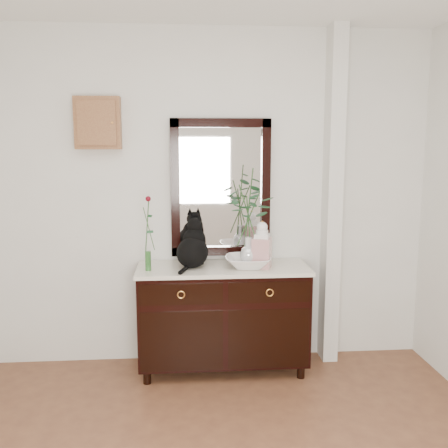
{
  "coord_description": "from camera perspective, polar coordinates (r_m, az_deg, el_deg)",
  "views": [
    {
      "loc": [
        -0.19,
        -2.03,
        1.78
      ],
      "look_at": [
        0.1,
        1.63,
        1.2
      ],
      "focal_mm": 40.0,
      "sensor_mm": 36.0,
      "label": 1
    }
  ],
  "objects": [
    {
      "name": "ginger_jar",
      "position": [
        3.83,
        4.35,
        -2.3
      ],
      "size": [
        0.17,
        0.17,
        0.37
      ],
      "primitive_type": null,
      "rotation": [
        0.0,
        0.0,
        -0.33
      ],
      "color": "white",
      "rests_on": "sideboard"
    },
    {
      "name": "lotus_bowl",
      "position": [
        3.85,
        2.79,
        -4.34
      ],
      "size": [
        0.38,
        0.38,
        0.09
      ],
      "primitive_type": "imported",
      "rotation": [
        0.0,
        0.0,
        -0.08
      ],
      "color": "white",
      "rests_on": "sideboard"
    },
    {
      "name": "pilaster",
      "position": [
        4.13,
        12.26,
        2.79
      ],
      "size": [
        0.12,
        0.2,
        2.7
      ],
      "primitive_type": "cube",
      "color": "silver",
      "rests_on": "ground"
    },
    {
      "name": "key_cabinet",
      "position": [
        4.03,
        -14.22,
        11.12
      ],
      "size": [
        0.35,
        0.1,
        0.4
      ],
      "primitive_type": "cube",
      "color": "brown",
      "rests_on": "wall_back"
    },
    {
      "name": "vase_branches",
      "position": [
        3.79,
        2.83,
        0.88
      ],
      "size": [
        0.42,
        0.42,
        0.76
      ],
      "primitive_type": null,
      "rotation": [
        0.0,
        0.0,
        -0.18
      ],
      "color": "silver",
      "rests_on": "lotus_bowl"
    },
    {
      "name": "wall_mirror",
      "position": [
        4.02,
        -0.38,
        4.13
      ],
      "size": [
        0.8,
        0.06,
        1.1
      ],
      "color": "black",
      "rests_on": "wall_back"
    },
    {
      "name": "cat",
      "position": [
        3.84,
        -3.64,
        -2.12
      ],
      "size": [
        0.36,
        0.4,
        0.39
      ],
      "primitive_type": null,
      "rotation": [
        0.0,
        0.0,
        -0.31
      ],
      "color": "black",
      "rests_on": "sideboard"
    },
    {
      "name": "sideboard",
      "position": [
        3.99,
        -0.11,
        -10.12
      ],
      "size": [
        1.33,
        0.52,
        0.82
      ],
      "color": "black",
      "rests_on": "ground"
    },
    {
      "name": "bud_vase_rose",
      "position": [
        3.75,
        -8.75,
        -1.03
      ],
      "size": [
        0.08,
        0.08,
        0.57
      ],
      "primitive_type": null,
      "rotation": [
        0.0,
        0.0,
        -0.21
      ],
      "color": "#2C6229",
      "rests_on": "sideboard"
    },
    {
      "name": "wall_back",
      "position": [
        4.04,
        -1.81,
        2.86
      ],
      "size": [
        3.6,
        0.04,
        2.7
      ],
      "primitive_type": "cube",
      "color": "silver",
      "rests_on": "ground"
    }
  ]
}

